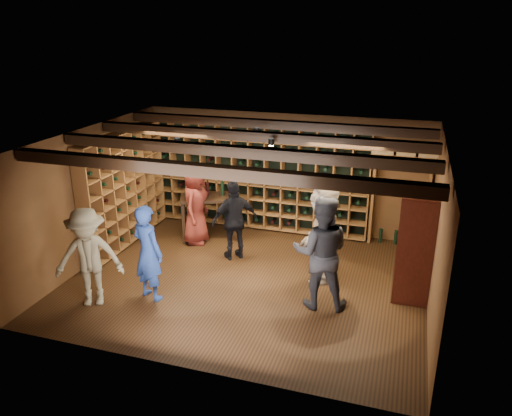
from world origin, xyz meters
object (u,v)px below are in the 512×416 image
(guest_red_floral, at_px, (195,204))
(tasting_table, at_px, (210,201))
(man_grey_suit, at_px, (321,252))
(guest_woman_black, at_px, (235,220))
(display_cabinet, at_px, (414,250))
(man_blue_shirt, at_px, (148,253))
(guest_beige, at_px, (323,231))
(guest_khaki, at_px, (89,257))

(guest_red_floral, xyz_separation_m, tasting_table, (0.21, 0.28, -0.01))
(man_grey_suit, relative_size, guest_woman_black, 1.20)
(guest_red_floral, height_order, guest_woman_black, guest_red_floral)
(display_cabinet, height_order, man_blue_shirt, display_cabinet)
(man_grey_suit, height_order, guest_beige, man_grey_suit)
(display_cabinet, height_order, guest_khaki, display_cabinet)
(man_blue_shirt, bearing_deg, man_grey_suit, -147.58)
(guest_red_floral, relative_size, guest_beige, 0.92)
(display_cabinet, bearing_deg, guest_khaki, -160.91)
(guest_beige, bearing_deg, man_blue_shirt, -61.21)
(guest_khaki, bearing_deg, display_cabinet, -4.83)
(man_blue_shirt, distance_m, man_grey_suit, 2.72)
(man_grey_suit, distance_m, guest_red_floral, 3.30)
(tasting_table, bearing_deg, guest_beige, -45.58)
(display_cabinet, bearing_deg, guest_beige, 169.54)
(man_grey_suit, xyz_separation_m, guest_beige, (-0.12, 0.91, -0.03))
(man_blue_shirt, bearing_deg, guest_woman_black, -94.74)
(tasting_table, bearing_deg, man_blue_shirt, -113.65)
(man_grey_suit, height_order, guest_red_floral, man_grey_suit)
(guest_khaki, distance_m, tasting_table, 3.09)
(display_cabinet, relative_size, guest_beige, 0.99)
(man_blue_shirt, relative_size, guest_red_floral, 0.98)
(guest_khaki, bearing_deg, man_grey_suit, -7.25)
(guest_beige, bearing_deg, guest_red_floral, -107.35)
(guest_woman_black, height_order, guest_beige, guest_beige)
(guest_red_floral, xyz_separation_m, guest_beige, (2.72, -0.76, 0.07))
(man_grey_suit, bearing_deg, tasting_table, -45.64)
(man_blue_shirt, height_order, guest_red_floral, guest_red_floral)
(man_blue_shirt, bearing_deg, guest_beige, -129.43)
(man_grey_suit, distance_m, guest_khaki, 3.60)
(guest_red_floral, bearing_deg, man_grey_suit, -125.28)
(guest_red_floral, height_order, guest_khaki, guest_red_floral)
(man_grey_suit, xyz_separation_m, guest_khaki, (-3.44, -1.03, -0.11))
(man_grey_suit, height_order, guest_khaki, man_grey_suit)
(guest_woman_black, height_order, guest_khaki, guest_khaki)
(man_blue_shirt, bearing_deg, tasting_table, -70.52)
(man_grey_suit, xyz_separation_m, tasting_table, (-2.64, 1.95, -0.12))
(man_grey_suit, relative_size, guest_khaki, 1.13)
(guest_red_floral, xyz_separation_m, guest_woman_black, (1.01, -0.47, -0.05))
(guest_beige, height_order, tasting_table, guest_beige)
(tasting_table, bearing_deg, guest_woman_black, -66.25)
(man_blue_shirt, distance_m, guest_khaki, 0.90)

